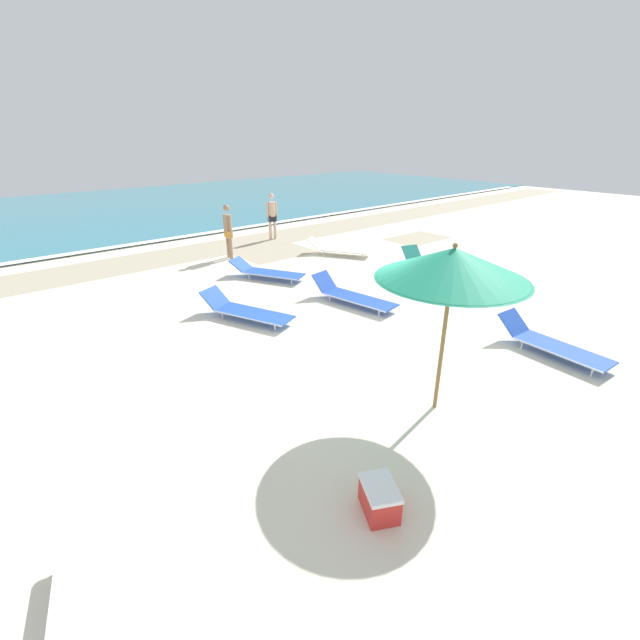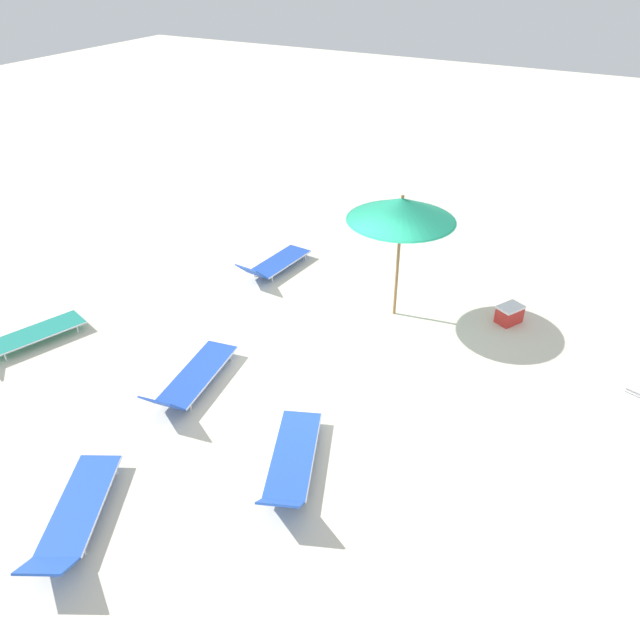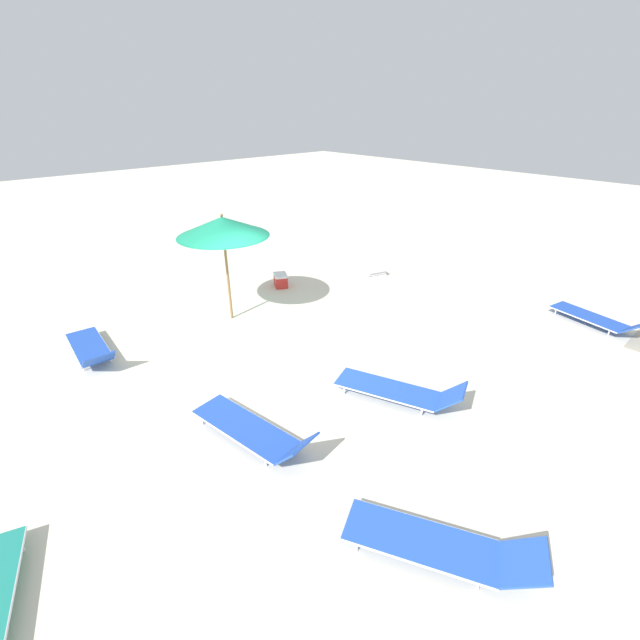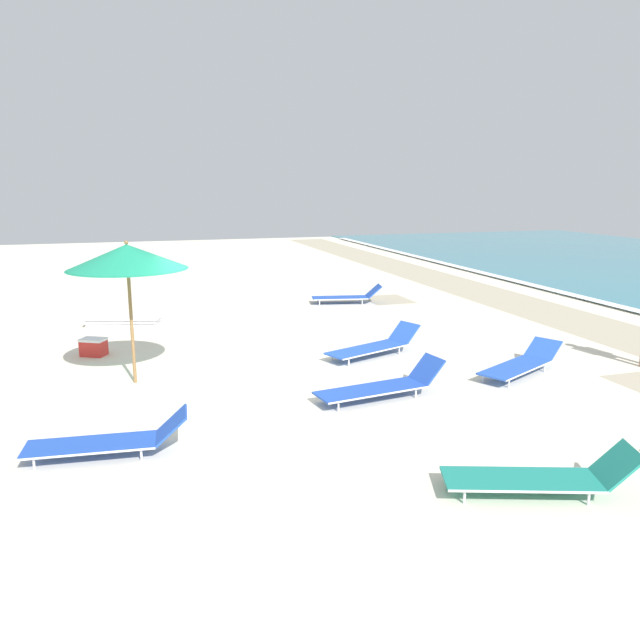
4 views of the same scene
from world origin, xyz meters
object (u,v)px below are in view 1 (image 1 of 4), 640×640
beach_umbrella (453,265)px  cooler_box (379,499)px  sun_lounger_mid_beach_solo (339,249)px  sun_lounger_mid_beach_pair_a (267,272)px  sun_lounger_beside_umbrella (246,310)px  beachgoer_shoreline_child (272,214)px  sun_lounger_near_water_left (551,343)px  beachgoer_wading_adult (228,228)px  lounger_stack (90,636)px  sun_lounger_near_water_right (427,264)px  sun_lounger_mid_beach_pair_b (352,295)px

beach_umbrella → cooler_box: (-2.15, -0.79, -2.09)m
sun_lounger_mid_beach_solo → beach_umbrella: bearing=-154.1°
sun_lounger_mid_beach_pair_a → beach_umbrella: bearing=-130.5°
sun_lounger_beside_umbrella → beachgoer_shoreline_child: bearing=29.2°
beach_umbrella → sun_lounger_mid_beach_pair_a: beach_umbrella is taller
cooler_box → sun_lounger_near_water_left: bearing=-57.5°
sun_lounger_mid_beach_pair_a → beachgoer_wading_adult: bearing=55.8°
lounger_stack → beachgoer_shoreline_child: beachgoer_shoreline_child is taller
sun_lounger_near_water_right → sun_lounger_near_water_left: bearing=-99.5°
sun_lounger_mid_beach_pair_a → cooler_box: (-3.76, -7.79, -0.02)m
beach_umbrella → sun_lounger_mid_beach_solo: 9.30m
lounger_stack → sun_lounger_mid_beach_solo: (9.97, 7.76, 0.09)m
beachgoer_wading_adult → cooler_box: (-4.07, -10.45, -0.81)m
sun_lounger_mid_beach_pair_b → sun_lounger_near_water_left: bearing=-85.3°
beachgoer_shoreline_child → beach_umbrella: bearing=76.0°
sun_lounger_mid_beach_pair_b → beachgoer_shoreline_child: 7.55m
beach_umbrella → beachgoer_shoreline_child: beach_umbrella is taller
sun_lounger_mid_beach_pair_a → sun_lounger_mid_beach_pair_b: bearing=-108.6°
cooler_box → sun_lounger_near_water_right: bearing=-28.4°
lounger_stack → sun_lounger_beside_umbrella: 6.77m
sun_lounger_mid_beach_solo → cooler_box: 11.00m
sun_lounger_beside_umbrella → beachgoer_wading_adult: bearing=42.5°
sun_lounger_near_water_right → cooler_box: (-7.86, -5.20, -0.03)m
sun_lounger_mid_beach_pair_a → beachgoer_wading_adult: beachgoer_wading_adult is taller
beach_umbrella → cooler_box: bearing=-159.8°
sun_lounger_mid_beach_pair_a → beachgoer_wading_adult: (0.31, 2.66, 0.79)m
sun_lounger_near_water_right → cooler_box: size_ratio=3.70×
sun_lounger_mid_beach_solo → sun_lounger_near_water_left: bearing=-133.9°
cooler_box → sun_lounger_mid_beach_pair_b: bearing=-13.7°
sun_lounger_near_water_right → sun_lounger_mid_beach_pair_a: size_ratio=1.00×
sun_lounger_beside_umbrella → sun_lounger_near_water_right: sun_lounger_near_water_right is taller
beach_umbrella → beachgoer_shoreline_child: 12.02m
sun_lounger_mid_beach_pair_a → cooler_box: size_ratio=3.69×
sun_lounger_near_water_left → beach_umbrella: bearing=178.0°
sun_lounger_mid_beach_solo → beachgoer_shoreline_child: bearing=65.5°
sun_lounger_beside_umbrella → sun_lounger_mid_beach_pair_a: bearing=25.3°
beachgoer_wading_adult → beachgoer_shoreline_child: bearing=121.2°
beachgoer_wading_adult → lounger_stack: bearing=-30.7°
sun_lounger_beside_umbrella → beachgoer_wading_adult: beachgoer_wading_adult is taller
sun_lounger_mid_beach_pair_a → sun_lounger_mid_beach_pair_b: (0.48, -3.04, 0.01)m
beachgoer_shoreline_child → sun_lounger_near_water_left: bearing=91.3°
beachgoer_shoreline_child → sun_lounger_mid_beach_pair_a: bearing=61.9°
sun_lounger_near_water_right → beachgoer_wading_adult: 6.52m
sun_lounger_near_water_left → beachgoer_shoreline_child: beachgoer_shoreline_child is taller
lounger_stack → beachgoer_shoreline_child: bearing=65.7°
sun_lounger_beside_umbrella → sun_lounger_mid_beach_solo: (5.41, 2.74, -0.00)m
sun_lounger_mid_beach_pair_a → sun_lounger_mid_beach_solo: bearing=-17.8°
sun_lounger_near_water_right → sun_lounger_mid_beach_pair_b: bearing=-154.1°
beachgoer_shoreline_child → beachgoer_wading_adult: bearing=35.6°
sun_lounger_mid_beach_solo → beachgoer_wading_adult: size_ratio=1.24×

